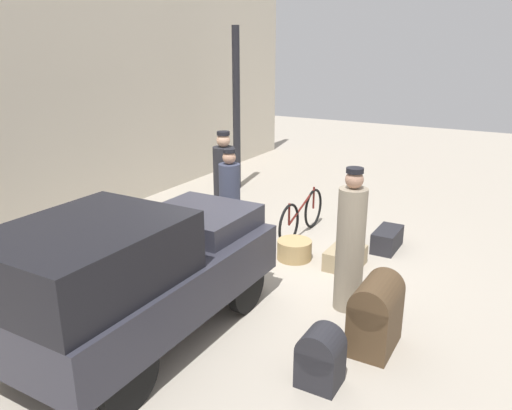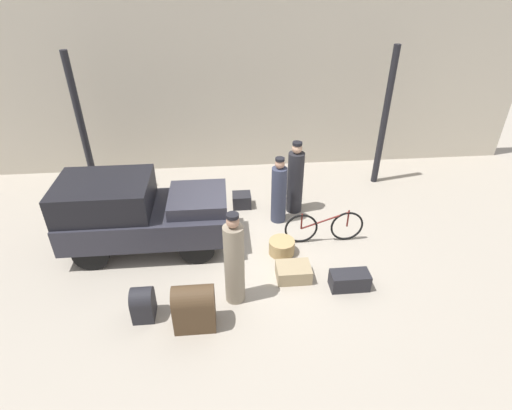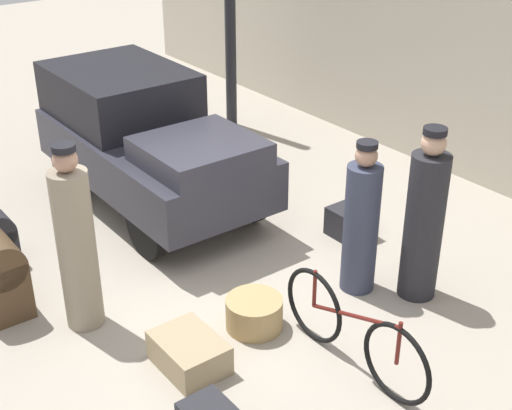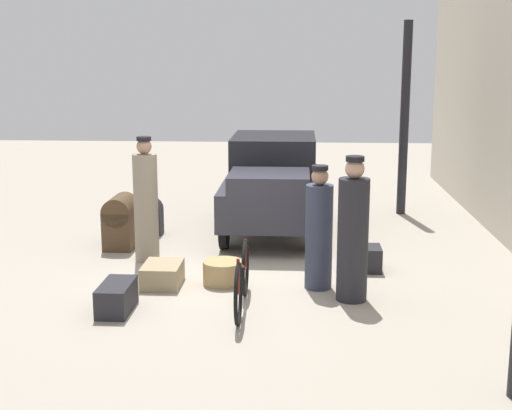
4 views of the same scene
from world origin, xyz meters
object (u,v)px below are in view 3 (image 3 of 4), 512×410
truck (145,136)px  porter_standing_middle (76,245)px  suitcase_tan_flat (189,353)px  wicker_basket (254,313)px  bicycle (353,332)px  conductor_in_dark_uniform (361,224)px  porter_carrying_trunk (424,222)px  suitcase_black_upright (350,222)px

truck → porter_standing_middle: (1.88, -1.75, -0.02)m
truck → suitcase_tan_flat: 3.35m
wicker_basket → suitcase_tan_flat: (0.11, -0.78, -0.01)m
bicycle → conductor_in_dark_uniform: (-0.86, 0.91, 0.36)m
porter_carrying_trunk → conductor_in_dark_uniform: 0.60m
conductor_in_dark_uniform → porter_standing_middle: size_ratio=0.88×
porter_carrying_trunk → suitcase_tan_flat: size_ratio=2.73×
wicker_basket → suitcase_black_upright: bearing=110.5°
truck → porter_standing_middle: 2.56m
suitcase_black_upright → bicycle: bearing=-43.6°
porter_standing_middle → suitcase_black_upright: size_ratio=4.06×
porter_standing_middle → suitcase_tan_flat: bearing=21.2°
porter_standing_middle → suitcase_tan_flat: (1.13, 0.44, -0.69)m
truck → wicker_basket: size_ratio=6.18×
bicycle → wicker_basket: bearing=-161.2°
truck → bicycle: truck is taller
porter_standing_middle → bicycle: bearing=38.1°
porter_standing_middle → suitcase_tan_flat: size_ratio=2.79×
porter_carrying_trunk → conductor_in_dark_uniform: (-0.44, -0.39, -0.08)m
bicycle → wicker_basket: 1.03m
truck → bicycle: size_ratio=1.94×
conductor_in_dark_uniform → suitcase_tan_flat: conductor_in_dark_uniform is taller
porter_carrying_trunk → suitcase_tan_flat: porter_carrying_trunk is taller
suitcase_tan_flat → suitcase_black_upright: bearing=107.0°
conductor_in_dark_uniform → suitcase_black_upright: (-0.81, 0.68, -0.56)m
porter_carrying_trunk → truck: bearing=-162.2°
wicker_basket → porter_carrying_trunk: bearing=71.8°
bicycle → suitcase_tan_flat: (-0.84, -1.11, -0.22)m
wicker_basket → suitcase_tan_flat: size_ratio=0.82×
wicker_basket → suitcase_black_upright: (-0.71, 1.91, 0.02)m
wicker_basket → porter_carrying_trunk: size_ratio=0.30×
bicycle → porter_standing_middle: (-1.97, -1.54, 0.47)m
truck → suitcase_tan_flat: bearing=-23.5°
suitcase_black_upright → truck: bearing=-147.6°
suitcase_black_upright → conductor_in_dark_uniform: bearing=-40.0°
wicker_basket → conductor_in_dark_uniform: (0.10, 1.23, 0.58)m
truck → conductor_in_dark_uniform: conductor_in_dark_uniform is taller
truck → porter_carrying_trunk: 3.60m
porter_carrying_trunk → porter_standing_middle: porter_standing_middle is taller
wicker_basket → suitcase_tan_flat: wicker_basket is taller
truck → porter_standing_middle: size_ratio=1.82×
porter_carrying_trunk → porter_standing_middle: 3.24m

